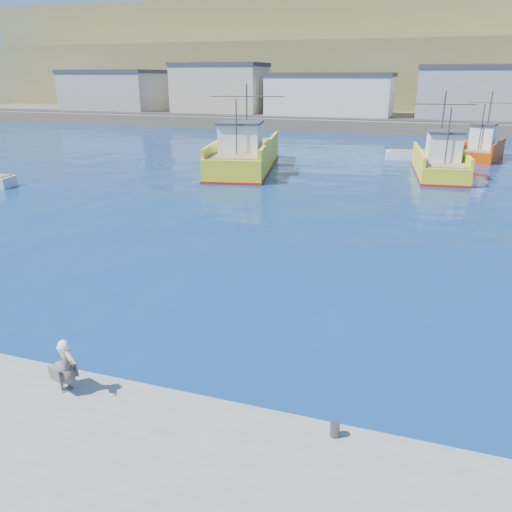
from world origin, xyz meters
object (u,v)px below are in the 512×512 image
Objects in this scene: boat_orange at (482,148)px; pelican at (64,369)px; trawler_yellow_a at (244,155)px; skiff_extra at (411,156)px; trawler_yellow_b at (440,163)px.

pelican is (-12.45, -43.22, 0.09)m from boat_orange.
trawler_yellow_a is 16.22m from skiff_extra.
trawler_yellow_b is (15.28, 2.22, -0.19)m from trawler_yellow_a.
trawler_yellow_b reaches higher than pelican.
boat_orange is at bearing 32.30° from trawler_yellow_a.
pelican is at bearing -77.83° from trawler_yellow_a.
skiff_extra is at bearing 81.32° from pelican.
trawler_yellow_b is 2.19× the size of skiff_extra.
boat_orange is (3.88, 9.89, 0.03)m from trawler_yellow_b.
trawler_yellow_a is at bearing -147.70° from boat_orange.
skiff_extra is 41.33m from pelican.
skiff_extra is 3.39× the size of pelican.
pelican is at bearing -98.68° from skiff_extra.
trawler_yellow_a reaches higher than skiff_extra.
boat_orange is at bearing 68.58° from trawler_yellow_b.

